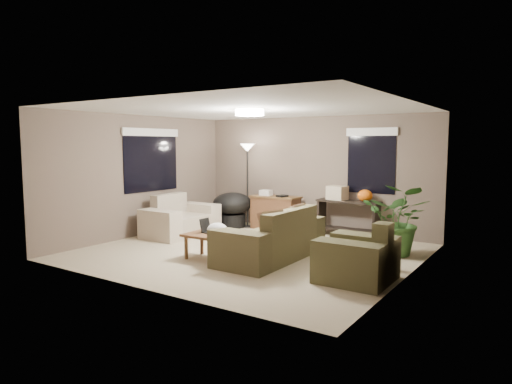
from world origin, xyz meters
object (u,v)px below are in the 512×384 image
Objects in this scene: coffee_table at (213,239)px; cat_scratching_post at (383,256)px; main_sofa at (274,241)px; papasan_chair at (232,207)px; armchair at (358,260)px; houseplant at (398,228)px; loveseat at (180,221)px; desk at (275,213)px; floor_lamp at (247,158)px; console_table at (348,216)px.

cat_scratching_post is (2.51, 0.98, -0.14)m from coffee_table.
main_sofa reaches higher than papasan_chair.
main_sofa is at bearing 165.64° from armchair.
papasan_chair is at bearing 148.72° from armchair.
houseplant is at bearing 39.28° from coffee_table.
papasan_chair is at bearing 139.46° from main_sofa.
armchair is (1.63, -0.42, 0.00)m from main_sofa.
papasan_chair is 4.37m from cat_scratching_post.
coffee_table is at bearing -158.70° from cat_scratching_post.
desk is (1.35, 1.64, 0.08)m from loveseat.
cat_scratching_post is (3.75, -1.82, -1.38)m from floor_lamp.
armchair reaches higher than desk.
main_sofa is 1.90× the size of papasan_chair.
floor_lamp reaches higher than desk.
houseplant reaches higher than console_table.
loveseat is 4.42m from houseplant.
console_table is 2.50m from cat_scratching_post.
coffee_table is at bearing -65.95° from floor_lamp.
main_sofa is 1.78× the size of houseplant.
houseplant is (2.44, 1.99, 0.12)m from coffee_table.
armchair is 0.52× the size of floor_lamp.
main_sofa is 2.76m from loveseat.
desk is at bearing 163.13° from houseplant.
floor_lamp is (-1.25, 2.80, 1.24)m from coffee_table.
floor_lamp is 1.54× the size of houseplant.
main_sofa and loveseat have the same top height.
desk is (-1.33, 2.27, 0.08)m from main_sofa.
main_sofa is 2.43m from console_table.
desk is at bearing 120.42° from main_sofa.
armchair is 0.81× the size of houseplant.
loveseat is 1.38× the size of papasan_chair.
coffee_table is at bearing -140.72° from houseplant.
armchair is 1.78m from houseplant.
desk is at bearing 8.75° from floor_lamp.
houseplant is (3.00, -0.91, 0.10)m from desk.
console_table is at bearing 114.60° from armchair.
armchair reaches higher than coffee_table.
floor_lamp is (0.67, 1.54, 1.30)m from loveseat.
loveseat is at bearing -170.41° from houseplant.
loveseat is 4.43m from armchair.
papasan_chair is 1.18m from floor_lamp.
coffee_table is 3.23m from console_table.
console_table is at bearing 69.97° from coffee_table.
coffee_table is 0.91× the size of desk.
floor_lamp is at bearing 66.55° from loveseat.
papasan_chair is 0.94× the size of houseplant.
armchair is at bearing 5.22° from coffee_table.
main_sofa is at bearing -40.54° from papasan_chair.
armchair is at bearing -98.38° from cat_scratching_post.
console_table is (1.67, 0.13, 0.06)m from desk.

